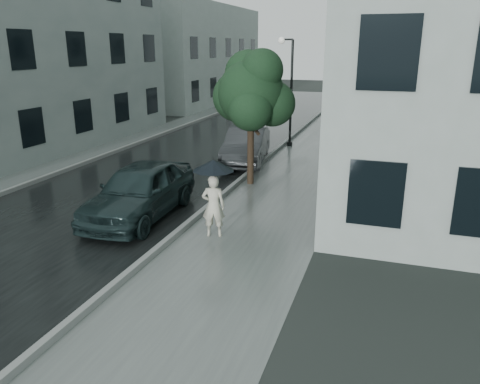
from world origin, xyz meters
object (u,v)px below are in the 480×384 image
(car_near, at_px, (140,190))
(pedestrian, at_px, (213,206))
(street_tree, at_px, (252,92))
(lamp_post, at_px, (288,85))
(car_far, at_px, (246,145))

(car_near, bearing_deg, pedestrian, -17.30)
(pedestrian, bearing_deg, car_near, -29.12)
(street_tree, distance_m, car_near, 5.35)
(pedestrian, relative_size, lamp_post, 0.32)
(street_tree, bearing_deg, car_far, 110.78)
(car_far, bearing_deg, car_near, -105.78)
(street_tree, relative_size, car_far, 1.06)
(car_far, bearing_deg, pedestrian, -87.13)
(car_near, bearing_deg, car_far, 81.00)
(street_tree, distance_m, lamp_post, 6.94)
(lamp_post, xyz_separation_m, car_near, (-1.75, -11.25, -2.14))
(street_tree, bearing_deg, pedestrian, -84.14)
(lamp_post, height_order, car_near, lamp_post)
(street_tree, xyz_separation_m, car_near, (-2.01, -4.32, -2.44))
(lamp_post, bearing_deg, street_tree, -83.57)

